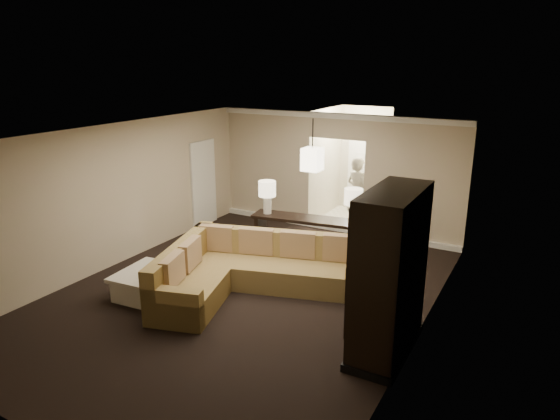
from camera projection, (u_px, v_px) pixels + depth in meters
The scene contains 19 objects.
ground at pixel (244, 294), 8.77m from camera, with size 8.00×8.00×0.00m, color black.
wall_back at pixel (336, 173), 11.71m from camera, with size 6.00×0.04×2.80m, color #CAB299.
wall_front at pixel (24, 325), 5.01m from camera, with size 6.00×0.04×2.80m, color #CAB299.
wall_left at pixel (114, 196), 9.76m from camera, with size 0.04×8.00×2.80m, color #CAB299.
wall_right at pixel (422, 250), 6.97m from camera, with size 0.04×8.00×2.80m, color #CAB299.
ceiling at pixel (240, 135), 7.96m from camera, with size 6.00×8.00×0.02m, color silver.
crown_molding at pixel (337, 116), 11.28m from camera, with size 6.00×0.10×0.12m, color white.
baseboard at pixel (333, 228), 12.06m from camera, with size 6.00×0.10×0.12m, color white.
side_door at pixel (204, 184), 12.19m from camera, with size 0.05×0.90×2.10m, color white.
foyer at pixel (356, 167), 12.86m from camera, with size 1.44×2.02×2.80m.
sectional_sofa at pixel (247, 271), 8.82m from camera, with size 3.33×3.21×0.95m.
coffee_table at pixel (152, 284), 8.64m from camera, with size 1.18×1.18×0.46m.
console_table at pixel (308, 235), 10.16m from camera, with size 2.37×0.87×0.90m.
armoire at pixel (389, 277), 6.79m from camera, with size 0.70×1.63×2.34m.
drink_table at pixel (302, 254), 9.39m from camera, with size 0.49×0.49×0.61m.
table_lamp_left at pixel (267, 192), 10.22m from camera, with size 0.36×0.36×0.69m.
table_lamp_right at pixel (353, 200), 9.62m from camera, with size 0.36×0.36×0.69m.
pendant_light at pixel (312, 159), 10.46m from camera, with size 0.38×0.38×1.09m.
person at pixel (358, 190), 11.87m from camera, with size 0.71×0.47×1.96m, color beige.
Camera 1 is at (4.42, -6.65, 3.96)m, focal length 32.00 mm.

